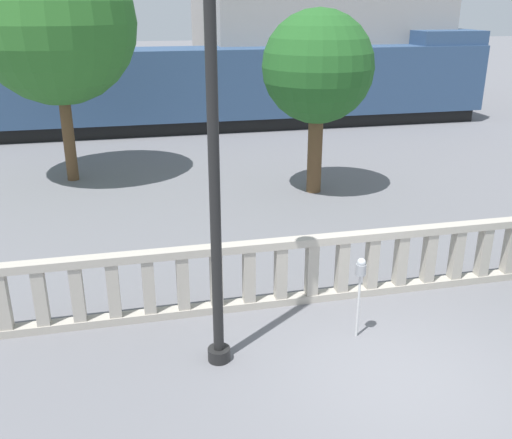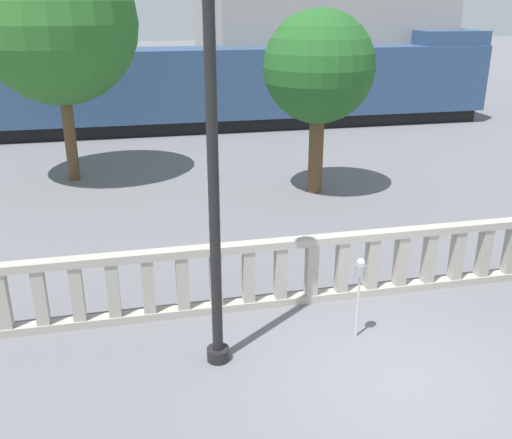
{
  "view_description": "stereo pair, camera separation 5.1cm",
  "coord_description": "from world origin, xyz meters",
  "px_view_note": "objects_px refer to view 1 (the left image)",
  "views": [
    {
      "loc": [
        -3.6,
        -6.17,
        5.05
      ],
      "look_at": [
        -1.36,
        3.53,
        1.27
      ],
      "focal_mm": 40.0,
      "sensor_mm": 36.0,
      "label": 1
    },
    {
      "loc": [
        -3.55,
        -6.18,
        5.05
      ],
      "look_at": [
        -1.36,
        3.53,
        1.27
      ],
      "focal_mm": 40.0,
      "sensor_mm": 36.0,
      "label": 2
    }
  ],
  "objects_px": {
    "lamppost": "(212,110)",
    "parking_meter": "(360,275)",
    "tree_right": "(55,24)",
    "train_near": "(204,87)",
    "tree_left": "(318,68)"
  },
  "relations": [
    {
      "from": "parking_meter",
      "to": "lamppost",
      "type": "bearing_deg",
      "value": -176.26
    },
    {
      "from": "tree_right",
      "to": "train_near",
      "type": "bearing_deg",
      "value": 52.51
    },
    {
      "from": "train_near",
      "to": "tree_left",
      "type": "height_order",
      "value": "tree_left"
    },
    {
      "from": "lamppost",
      "to": "parking_meter",
      "type": "relative_size",
      "value": 4.98
    },
    {
      "from": "lamppost",
      "to": "train_near",
      "type": "distance_m",
      "value": 17.14
    },
    {
      "from": "parking_meter",
      "to": "train_near",
      "type": "relative_size",
      "value": 0.06
    },
    {
      "from": "tree_left",
      "to": "tree_right",
      "type": "height_order",
      "value": "tree_right"
    },
    {
      "from": "lamppost",
      "to": "tree_left",
      "type": "bearing_deg",
      "value": 62.05
    },
    {
      "from": "lamppost",
      "to": "tree_right",
      "type": "bearing_deg",
      "value": 105.09
    },
    {
      "from": "lamppost",
      "to": "tree_left",
      "type": "height_order",
      "value": "lamppost"
    },
    {
      "from": "lamppost",
      "to": "tree_right",
      "type": "height_order",
      "value": "lamppost"
    },
    {
      "from": "lamppost",
      "to": "tree_right",
      "type": "xyz_separation_m",
      "value": [
        -2.78,
        10.32,
        0.75
      ]
    },
    {
      "from": "train_near",
      "to": "tree_left",
      "type": "relative_size",
      "value": 5.05
    },
    {
      "from": "train_near",
      "to": "tree_left",
      "type": "distance_m",
      "value": 9.63
    },
    {
      "from": "parking_meter",
      "to": "tree_right",
      "type": "xyz_separation_m",
      "value": [
        -5.06,
        10.17,
        3.41
      ]
    }
  ]
}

